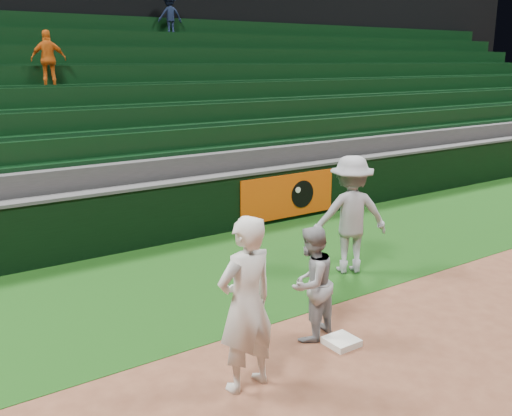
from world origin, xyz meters
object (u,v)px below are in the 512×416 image
(first_baseman, at_px, (246,304))
(baserunner, at_px, (311,283))
(base_coach, at_px, (350,215))
(first_base, at_px, (341,342))

(first_baseman, relative_size, baserunner, 1.31)
(baserunner, height_order, base_coach, base_coach)
(first_base, xyz_separation_m, baserunner, (-0.21, 0.40, 0.73))
(first_base, height_order, baserunner, baserunner)
(first_baseman, distance_m, base_coach, 4.07)
(first_base, relative_size, baserunner, 0.25)
(first_baseman, bearing_deg, baserunner, -164.66)
(baserunner, distance_m, base_coach, 2.65)
(base_coach, bearing_deg, baserunner, 61.05)
(baserunner, bearing_deg, base_coach, -163.01)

